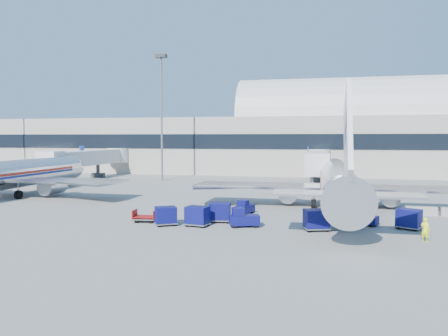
% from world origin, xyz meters
% --- Properties ---
extents(ground, '(260.00, 260.00, 0.00)m').
position_xyz_m(ground, '(0.00, 0.00, 0.00)').
color(ground, gray).
rests_on(ground, ground).
extents(terminal, '(170.00, 28.15, 21.00)m').
position_xyz_m(terminal, '(-13.60, 55.96, 7.52)').
color(terminal, '#B2AA9E').
rests_on(terminal, ground).
extents(airliner_main, '(32.00, 37.26, 12.07)m').
position_xyz_m(airliner_main, '(10.00, 4.51, 2.93)').
color(airliner_main, silver).
rests_on(airliner_main, ground).
extents(airliner_mid, '(32.00, 37.26, 12.07)m').
position_xyz_m(airliner_mid, '(-32.00, 4.51, 2.93)').
color(airliner_mid, silver).
rests_on(airliner_mid, ground).
extents(jetbridge_near, '(4.40, 27.50, 6.25)m').
position_xyz_m(jetbridge_near, '(7.60, 30.81, 3.93)').
color(jetbridge_near, silver).
rests_on(jetbridge_near, ground).
extents(jetbridge_mid, '(4.40, 27.50, 6.25)m').
position_xyz_m(jetbridge_mid, '(-34.40, 30.81, 3.93)').
color(jetbridge_mid, silver).
rests_on(jetbridge_mid, ground).
extents(mast_west, '(2.00, 1.20, 22.60)m').
position_xyz_m(mast_west, '(-20.00, 30.00, 14.79)').
color(mast_west, slate).
rests_on(mast_west, ground).
extents(barrier_near, '(3.00, 0.55, 0.90)m').
position_xyz_m(barrier_near, '(18.00, 2.00, 0.45)').
color(barrier_near, '#9E9E96').
rests_on(barrier_near, ground).
extents(tug_lead, '(2.86, 2.03, 1.69)m').
position_xyz_m(tug_lead, '(1.53, -7.43, 0.77)').
color(tug_lead, '#0A0C51').
rests_on(tug_lead, ground).
extents(tug_right, '(2.48, 1.98, 1.45)m').
position_xyz_m(tug_right, '(11.92, -4.32, 0.66)').
color(tug_right, '#0A0C51').
rests_on(tug_right, ground).
extents(tug_left, '(1.80, 2.50, 1.47)m').
position_xyz_m(tug_left, '(0.58, -1.09, 0.67)').
color(tug_left, '#0A0C51').
rests_on(tug_left, ground).
extents(cart_train_a, '(2.20, 1.79, 1.78)m').
position_xyz_m(cart_train_a, '(-0.91, -5.83, 0.95)').
color(cart_train_a, '#0A0C51').
rests_on(cart_train_a, ground).
extents(cart_train_b, '(2.21, 1.83, 1.75)m').
position_xyz_m(cart_train_b, '(-2.43, -8.07, 0.93)').
color(cart_train_b, '#0A0C51').
rests_on(cart_train_b, ground).
extents(cart_train_c, '(2.36, 2.20, 1.66)m').
position_xyz_m(cart_train_c, '(-5.27, -8.34, 0.89)').
color(cart_train_c, '#0A0C51').
rests_on(cart_train_c, ground).
extents(cart_solo_near, '(2.40, 2.10, 1.78)m').
position_xyz_m(cart_solo_near, '(7.79, -7.67, 0.95)').
color(cart_solo_near, '#0A0C51').
rests_on(cart_solo_near, ground).
extents(cart_solo_far, '(2.42, 2.23, 1.71)m').
position_xyz_m(cart_solo_far, '(15.49, -5.35, 0.91)').
color(cart_solo_far, '#0A0C51').
rests_on(cart_solo_far, ground).
extents(cart_open_red, '(2.20, 1.64, 0.56)m').
position_xyz_m(cart_open_red, '(-7.65, -7.30, 0.40)').
color(cart_open_red, slate).
rests_on(cart_open_red, ground).
extents(ramp_worker, '(0.80, 0.76, 1.85)m').
position_xyz_m(ramp_worker, '(15.80, -9.88, 0.92)').
color(ramp_worker, '#DFF219').
rests_on(ramp_worker, ground).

